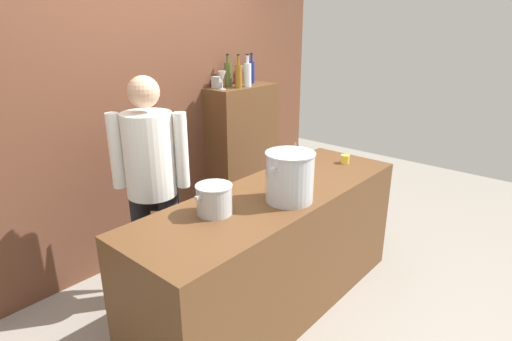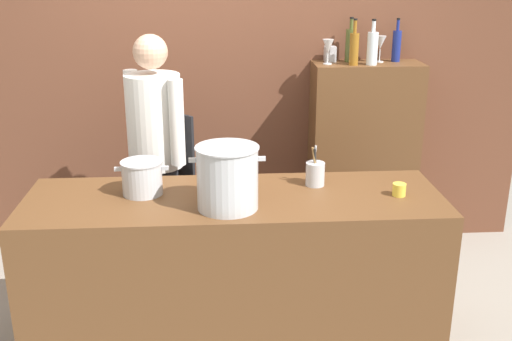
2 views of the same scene
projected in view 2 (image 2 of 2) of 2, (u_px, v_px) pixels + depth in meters
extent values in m
cube|color=brown|center=(227.00, 45.00, 4.32)|extent=(4.40, 0.10, 3.00)
cube|color=brown|center=(235.00, 273.00, 3.35)|extent=(2.20, 0.70, 0.90)
cube|color=brown|center=(363.00, 159.00, 4.45)|extent=(0.76, 0.32, 1.39)
cylinder|color=black|center=(170.00, 230.00, 3.94)|extent=(0.14, 0.14, 0.84)
cylinder|color=black|center=(151.00, 222.00, 4.07)|extent=(0.14, 0.14, 0.84)
cylinder|color=white|center=(154.00, 121.00, 3.77)|extent=(0.34, 0.34, 0.58)
cube|color=black|center=(178.00, 152.00, 3.97)|extent=(0.22, 0.23, 0.52)
cylinder|color=white|center=(177.00, 123.00, 3.62)|extent=(0.09, 0.09, 0.52)
cylinder|color=white|center=(133.00, 111.00, 3.91)|extent=(0.09, 0.09, 0.52)
sphere|color=tan|center=(150.00, 52.00, 3.63)|extent=(0.21, 0.21, 0.21)
cylinder|color=#B7BABF|center=(228.00, 179.00, 3.01)|extent=(0.30, 0.30, 0.31)
cylinder|color=#B7BABF|center=(227.00, 148.00, 2.96)|extent=(0.32, 0.32, 0.01)
cube|color=#B7BABF|center=(192.00, 160.00, 2.97)|extent=(0.04, 0.02, 0.02)
cube|color=#B7BABF|center=(262.00, 159.00, 2.99)|extent=(0.04, 0.02, 0.02)
cylinder|color=#B7BABF|center=(142.00, 178.00, 3.21)|extent=(0.21, 0.21, 0.17)
cylinder|color=#B7BABF|center=(141.00, 162.00, 3.18)|extent=(0.22, 0.22, 0.01)
cube|color=#B7BABF|center=(118.00, 169.00, 3.19)|extent=(0.04, 0.02, 0.02)
cube|color=#B7BABF|center=(165.00, 168.00, 3.20)|extent=(0.04, 0.02, 0.02)
cylinder|color=#B7BABF|center=(315.00, 174.00, 3.34)|extent=(0.10, 0.10, 0.13)
cylinder|color=#B7BABF|center=(314.00, 163.00, 3.34)|extent=(0.03, 0.02, 0.20)
cylinder|color=#262626|center=(315.00, 165.00, 3.33)|extent=(0.03, 0.03, 0.19)
cylinder|color=olive|center=(315.00, 165.00, 3.32)|extent=(0.05, 0.02, 0.20)
cylinder|color=yellow|center=(399.00, 190.00, 3.21)|extent=(0.07, 0.07, 0.07)
cylinder|color=#8C5919|center=(354.00, 49.00, 4.11)|extent=(0.06, 0.06, 0.21)
cylinder|color=#8C5919|center=(355.00, 27.00, 4.06)|extent=(0.02, 0.02, 0.08)
cylinder|color=black|center=(356.00, 19.00, 4.04)|extent=(0.03, 0.03, 0.01)
cylinder|color=#475123|center=(350.00, 46.00, 4.24)|extent=(0.07, 0.07, 0.22)
cylinder|color=#475123|center=(352.00, 24.00, 4.19)|extent=(0.02, 0.02, 0.07)
cylinder|color=black|center=(352.00, 18.00, 4.18)|extent=(0.03, 0.03, 0.01)
cylinder|color=silver|center=(372.00, 49.00, 4.12)|extent=(0.07, 0.07, 0.22)
cylinder|color=silver|center=(374.00, 26.00, 4.07)|extent=(0.03, 0.03, 0.07)
cylinder|color=black|center=(374.00, 20.00, 4.05)|extent=(0.03, 0.03, 0.01)
cylinder|color=navy|center=(396.00, 46.00, 4.25)|extent=(0.06, 0.06, 0.21)
cylinder|color=navy|center=(398.00, 25.00, 4.20)|extent=(0.02, 0.02, 0.07)
cylinder|color=black|center=(399.00, 19.00, 4.19)|extent=(0.02, 0.02, 0.01)
cylinder|color=silver|center=(379.00, 62.00, 4.26)|extent=(0.06, 0.06, 0.01)
cylinder|color=silver|center=(380.00, 55.00, 4.24)|extent=(0.01, 0.01, 0.08)
cone|color=silver|center=(380.00, 43.00, 4.21)|extent=(0.08, 0.08, 0.09)
cylinder|color=silver|center=(327.00, 64.00, 4.18)|extent=(0.06, 0.06, 0.01)
cylinder|color=silver|center=(328.00, 58.00, 4.17)|extent=(0.01, 0.01, 0.07)
cone|color=silver|center=(328.00, 46.00, 4.14)|extent=(0.08, 0.08, 0.10)
cube|color=#B2B2B7|center=(330.00, 54.00, 4.26)|extent=(0.08, 0.08, 0.11)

